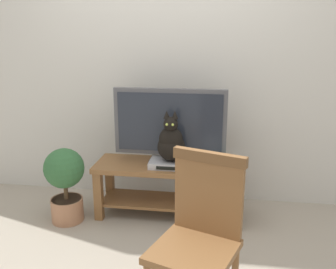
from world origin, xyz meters
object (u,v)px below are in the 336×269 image
Objects in this scene: book_stack at (226,164)px; cat at (171,143)px; tv at (170,125)px; media_box at (171,163)px; wooden_chair at (200,229)px; potted_plant at (65,181)px; tv_stand at (169,180)px.

cat is at bearing -178.94° from book_stack.
media_box is (0.03, -0.11, -0.31)m from tv.
tv is 1.00× the size of wooden_chair.
cat is 1.88× the size of book_stack.
wooden_chair is at bearing -74.37° from tv.
book_stack is (0.46, -0.00, 0.02)m from media_box.
cat is 0.49m from book_stack.
cat is at bearing -84.76° from media_box.
tv is 0.58m from book_stack.
tv is at bearing 167.28° from book_stack.
potted_plant is (-0.89, -0.17, -0.33)m from cat.
wooden_chair is at bearing -38.16° from potted_plant.
wooden_chair reaches higher than potted_plant.
cat is 1.16m from wooden_chair.
potted_plant is at bearing -165.19° from tv_stand.
cat is at bearing 10.69° from potted_plant.
tv reaches higher than cat.
media_box is at bearing 11.48° from potted_plant.
media_box reaches higher than tv_stand.
wooden_chair is (0.34, -1.23, -0.27)m from tv.
tv_stand is 5.47× the size of book_stack.
tv is 0.17m from cat.
wooden_chair is 4.13× the size of book_stack.
tv is 1.01m from potted_plant.
media_box is 0.38× the size of wooden_chair.
tv reaches higher than wooden_chair.
tv is at bearing 105.63° from wooden_chair.
media_box is at bearing 179.49° from book_stack.
tv_stand is at bearing 14.81° from potted_plant.
wooden_chair is (0.31, -1.11, -0.14)m from cat.
tv_stand is 0.18m from media_box.
wooden_chair reaches higher than tv_stand.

